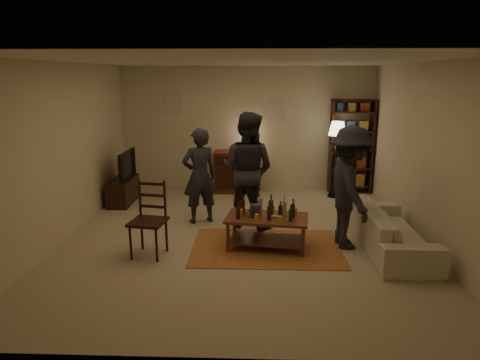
{
  "coord_description": "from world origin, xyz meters",
  "views": [
    {
      "loc": [
        0.2,
        -6.38,
        2.5
      ],
      "look_at": [
        -0.04,
        0.1,
        0.91
      ],
      "focal_mm": 32.0,
      "sensor_mm": 36.0,
      "label": 1
    }
  ],
  "objects_px": {
    "person_left": "(200,176)",
    "person_by_sofa": "(350,188)",
    "tv_stand": "(123,184)",
    "dresser": "(237,171)",
    "bookshelf": "(351,146)",
    "person_right": "(247,170)",
    "coffee_table": "(266,221)",
    "dining_chair": "(150,216)",
    "floor_lamp": "(337,134)",
    "sofa": "(391,230)"
  },
  "relations": [
    {
      "from": "person_left",
      "to": "person_by_sofa",
      "type": "distance_m",
      "value": 2.54
    },
    {
      "from": "tv_stand",
      "to": "person_left",
      "type": "relative_size",
      "value": 0.64
    },
    {
      "from": "dresser",
      "to": "person_by_sofa",
      "type": "distance_m",
      "value": 3.52
    },
    {
      "from": "bookshelf",
      "to": "person_right",
      "type": "bearing_deg",
      "value": -134.47
    },
    {
      "from": "person_left",
      "to": "bookshelf",
      "type": "bearing_deg",
      "value": -167.77
    },
    {
      "from": "tv_stand",
      "to": "bookshelf",
      "type": "bearing_deg",
      "value": 11.8
    },
    {
      "from": "coffee_table",
      "to": "person_left",
      "type": "distance_m",
      "value": 1.64
    },
    {
      "from": "coffee_table",
      "to": "bookshelf",
      "type": "height_order",
      "value": "bookshelf"
    },
    {
      "from": "dresser",
      "to": "bookshelf",
      "type": "relative_size",
      "value": 0.67
    },
    {
      "from": "dining_chair",
      "to": "coffee_table",
      "type": "bearing_deg",
      "value": 18.36
    },
    {
      "from": "person_left",
      "to": "floor_lamp",
      "type": "bearing_deg",
      "value": -169.55
    },
    {
      "from": "bookshelf",
      "to": "floor_lamp",
      "type": "distance_m",
      "value": 0.61
    },
    {
      "from": "tv_stand",
      "to": "floor_lamp",
      "type": "bearing_deg",
      "value": 7.93
    },
    {
      "from": "bookshelf",
      "to": "floor_lamp",
      "type": "relative_size",
      "value": 1.27
    },
    {
      "from": "bookshelf",
      "to": "person_left",
      "type": "distance_m",
      "value": 3.65
    },
    {
      "from": "floor_lamp",
      "to": "sofa",
      "type": "relative_size",
      "value": 0.76
    },
    {
      "from": "floor_lamp",
      "to": "sofa",
      "type": "height_order",
      "value": "floor_lamp"
    },
    {
      "from": "bookshelf",
      "to": "person_right",
      "type": "height_order",
      "value": "bookshelf"
    },
    {
      "from": "coffee_table",
      "to": "dining_chair",
      "type": "relative_size",
      "value": 1.17
    },
    {
      "from": "bookshelf",
      "to": "floor_lamp",
      "type": "xyz_separation_m",
      "value": [
        -0.38,
        -0.38,
        0.3
      ]
    },
    {
      "from": "dresser",
      "to": "person_left",
      "type": "height_order",
      "value": "person_left"
    },
    {
      "from": "dining_chair",
      "to": "dresser",
      "type": "height_order",
      "value": "dresser"
    },
    {
      "from": "dresser",
      "to": "person_left",
      "type": "distance_m",
      "value": 2.11
    },
    {
      "from": "tv_stand",
      "to": "dresser",
      "type": "relative_size",
      "value": 0.78
    },
    {
      "from": "tv_stand",
      "to": "dresser",
      "type": "xyz_separation_m",
      "value": [
        2.25,
        0.91,
        0.09
      ]
    },
    {
      "from": "floor_lamp",
      "to": "person_left",
      "type": "height_order",
      "value": "person_left"
    },
    {
      "from": "floor_lamp",
      "to": "dining_chair",
      "type": "bearing_deg",
      "value": -135.67
    },
    {
      "from": "dresser",
      "to": "person_right",
      "type": "bearing_deg",
      "value": -83.24
    },
    {
      "from": "bookshelf",
      "to": "person_left",
      "type": "relative_size",
      "value": 1.22
    },
    {
      "from": "coffee_table",
      "to": "dresser",
      "type": "distance_m",
      "value": 3.18
    },
    {
      "from": "dresser",
      "to": "sofa",
      "type": "distance_m",
      "value": 3.93
    },
    {
      "from": "person_by_sofa",
      "to": "dining_chair",
      "type": "bearing_deg",
      "value": 91.62
    },
    {
      "from": "dining_chair",
      "to": "person_by_sofa",
      "type": "distance_m",
      "value": 2.92
    },
    {
      "from": "dresser",
      "to": "dining_chair",
      "type": "bearing_deg",
      "value": -107.92
    },
    {
      "from": "person_left",
      "to": "person_right",
      "type": "bearing_deg",
      "value": 147.15
    },
    {
      "from": "coffee_table",
      "to": "dining_chair",
      "type": "distance_m",
      "value": 1.69
    },
    {
      "from": "bookshelf",
      "to": "sofa",
      "type": "height_order",
      "value": "bookshelf"
    },
    {
      "from": "sofa",
      "to": "person_left",
      "type": "relative_size",
      "value": 1.26
    },
    {
      "from": "sofa",
      "to": "dresser",
      "type": "bearing_deg",
      "value": 37.54
    },
    {
      "from": "person_by_sofa",
      "to": "coffee_table",
      "type": "bearing_deg",
      "value": 89.41
    },
    {
      "from": "coffee_table",
      "to": "sofa",
      "type": "xyz_separation_m",
      "value": [
        1.83,
        0.01,
        -0.12
      ]
    },
    {
      "from": "person_by_sofa",
      "to": "floor_lamp",
      "type": "bearing_deg",
      "value": -12.21
    },
    {
      "from": "coffee_table",
      "to": "tv_stand",
      "type": "distance_m",
      "value": 3.58
    },
    {
      "from": "dresser",
      "to": "bookshelf",
      "type": "height_order",
      "value": "bookshelf"
    },
    {
      "from": "floor_lamp",
      "to": "person_right",
      "type": "xyz_separation_m",
      "value": [
        -1.81,
        -1.84,
        -0.37
      ]
    },
    {
      "from": "person_left",
      "to": "person_by_sofa",
      "type": "xyz_separation_m",
      "value": [
        2.33,
        -1.01,
        0.08
      ]
    },
    {
      "from": "dining_chair",
      "to": "person_by_sofa",
      "type": "relative_size",
      "value": 0.6
    },
    {
      "from": "coffee_table",
      "to": "person_right",
      "type": "relative_size",
      "value": 0.65
    },
    {
      "from": "tv_stand",
      "to": "person_by_sofa",
      "type": "relative_size",
      "value": 0.58
    },
    {
      "from": "person_left",
      "to": "tv_stand",
      "type": "bearing_deg",
      "value": -55.26
    }
  ]
}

